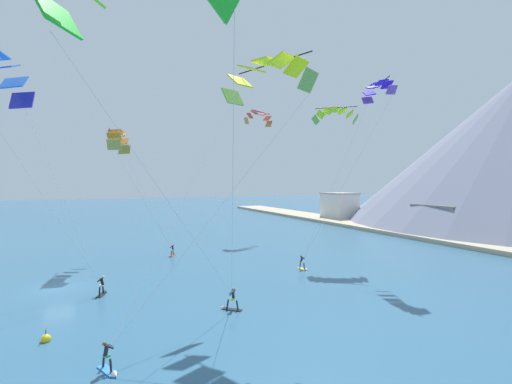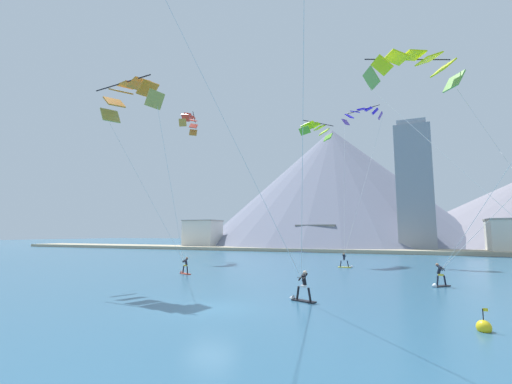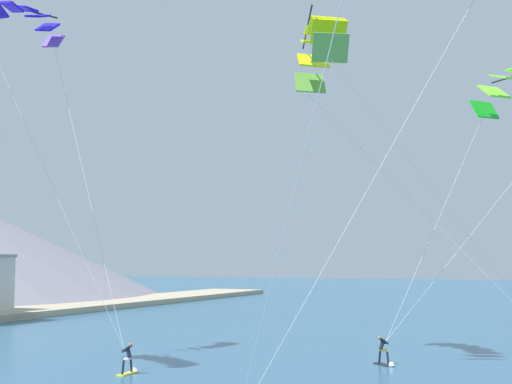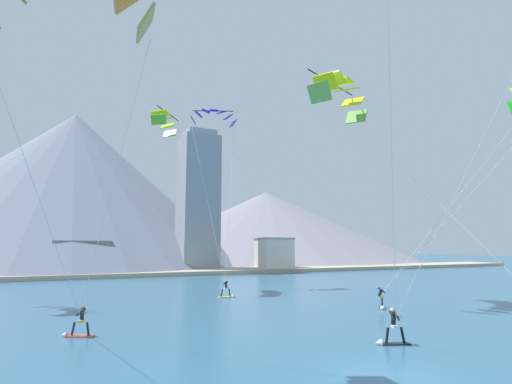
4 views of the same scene
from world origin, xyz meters
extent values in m
plane|color=#2D5B7A|center=(0.00, 0.00, 0.00)|extent=(400.00, 400.00, 0.00)
cube|color=black|center=(11.84, 12.77, 0.04)|extent=(1.30, 1.36, 0.07)
cylinder|color=black|center=(12.11, 13.06, 0.43)|extent=(0.25, 0.26, 0.73)
cylinder|color=black|center=(11.57, 12.47, 0.43)|extent=(0.25, 0.26, 0.73)
cube|color=yellow|center=(11.84, 12.77, 0.83)|extent=(0.38, 0.38, 0.12)
cylinder|color=black|center=(11.77, 12.83, 1.16)|extent=(0.46, 0.45, 0.62)
cylinder|color=black|center=(11.92, 12.85, 1.34)|extent=(0.44, 0.41, 0.40)
cylinder|color=black|center=(11.76, 12.68, 1.34)|extent=(0.44, 0.41, 0.40)
cylinder|color=black|center=(11.97, 12.64, 1.31)|extent=(0.37, 0.41, 0.03)
sphere|color=#9E7051|center=(11.65, 12.94, 1.54)|extent=(0.22, 0.22, 0.22)
cone|color=white|center=(11.25, 12.12, 0.10)|extent=(0.47, 0.46, 0.36)
cube|color=yellow|center=(3.33, 24.30, 0.04)|extent=(1.45, 0.49, 0.07)
cylinder|color=black|center=(2.94, 24.29, 0.42)|extent=(0.24, 0.12, 0.71)
cylinder|color=black|center=(3.73, 24.32, 0.42)|extent=(0.24, 0.12, 0.71)
cube|color=white|center=(3.33, 24.30, 0.81)|extent=(0.24, 0.30, 0.12)
cylinder|color=black|center=(3.34, 24.23, 1.13)|extent=(0.22, 0.36, 0.60)
cylinder|color=black|center=(3.22, 24.33, 1.30)|extent=(0.10, 0.51, 0.39)
cylinder|color=black|center=(3.45, 24.34, 1.30)|extent=(0.10, 0.51, 0.39)
cylinder|color=black|center=(3.33, 24.51, 1.27)|extent=(0.52, 0.05, 0.03)
sphere|color=#9E7051|center=(3.34, 24.13, 1.51)|extent=(0.22, 0.22, 0.22)
cone|color=white|center=(4.20, 24.33, 0.10)|extent=(0.31, 0.37, 0.36)
cube|color=black|center=(3.93, 3.58, 0.04)|extent=(1.50, 0.91, 0.07)
cylinder|color=black|center=(4.30, 3.44, 0.44)|extent=(0.28, 0.20, 0.75)
cylinder|color=black|center=(3.56, 3.72, 0.44)|extent=(0.28, 0.20, 0.75)
cube|color=white|center=(3.93, 3.58, 0.85)|extent=(0.33, 0.38, 0.12)
cylinder|color=black|center=(3.95, 3.64, 1.19)|extent=(0.34, 0.42, 0.64)
cylinder|color=black|center=(4.03, 3.51, 1.37)|extent=(0.27, 0.54, 0.41)
cylinder|color=black|center=(3.80, 3.59, 1.37)|extent=(0.27, 0.54, 0.41)
cylinder|color=black|center=(3.86, 3.38, 1.34)|extent=(0.50, 0.21, 0.03)
sphere|color=beige|center=(3.99, 3.74, 1.60)|extent=(0.23, 0.23, 0.23)
cone|color=white|center=(3.11, 3.88, 0.10)|extent=(0.41, 0.44, 0.36)
cube|color=#337FDB|center=(17.20, 3.89, 0.04)|extent=(1.49, 1.00, 0.07)
cylinder|color=#231E28|center=(16.84, 3.72, 0.41)|extent=(0.26, 0.20, 0.69)
cylinder|color=#231E28|center=(17.56, 4.05, 0.41)|extent=(0.26, 0.20, 0.69)
cube|color=#33B266|center=(17.20, 3.89, 0.79)|extent=(0.32, 0.36, 0.12)
cylinder|color=#231E28|center=(17.22, 3.85, 1.11)|extent=(0.32, 0.37, 0.58)
cylinder|color=#231E28|center=(17.07, 3.89, 1.28)|extent=(0.28, 0.49, 0.38)
cylinder|color=#231E28|center=(17.28, 3.98, 1.28)|extent=(0.28, 0.49, 0.38)
cylinder|color=black|center=(17.10, 4.10, 1.25)|extent=(0.49, 0.25, 0.03)
sphere|color=brown|center=(17.25, 3.78, 1.49)|extent=(0.21, 0.21, 0.21)
cone|color=white|center=(17.99, 4.25, 0.10)|extent=(0.42, 0.45, 0.36)
cube|color=#E54C33|center=(-9.80, 12.20, 0.04)|extent=(1.48, 1.07, 0.07)
cylinder|color=#231E28|center=(-9.45, 12.01, 0.41)|extent=(0.26, 0.21, 0.69)
cylinder|color=#231E28|center=(-10.15, 12.38, 0.41)|extent=(0.26, 0.21, 0.69)
cube|color=yellow|center=(-9.80, 12.20, 0.79)|extent=(0.33, 0.36, 0.12)
cylinder|color=#231E28|center=(-9.77, 12.25, 1.11)|extent=(0.34, 0.39, 0.58)
cylinder|color=#231E28|center=(-9.72, 12.11, 1.27)|extent=(0.30, 0.47, 0.38)
cylinder|color=#231E28|center=(-9.92, 12.21, 1.27)|extent=(0.30, 0.47, 0.38)
cylinder|color=black|center=(-9.90, 12.00, 1.25)|extent=(0.47, 0.27, 0.03)
sphere|color=#9E7051|center=(-9.73, 12.33, 1.48)|extent=(0.21, 0.21, 0.21)
cone|color=white|center=(-10.56, 12.61, 0.10)|extent=(0.43, 0.46, 0.36)
cube|color=green|center=(19.75, 2.12, 16.73)|extent=(2.20, 1.90, 1.41)
cylinder|color=silver|center=(18.19, 10.44, 8.69)|extent=(12.49, 4.46, 14.77)
cylinder|color=silver|center=(15.77, 7.25, 8.69)|extent=(7.64, 10.83, 14.77)
cube|color=purple|center=(2.78, 34.14, 20.10)|extent=(1.10, 1.34, 1.08)
cube|color=#2411E3|center=(3.38, 33.85, 20.83)|extent=(1.27, 1.40, 0.96)
cube|color=#2411E3|center=(4.20, 33.58, 21.31)|extent=(1.32, 1.44, 0.72)
cube|color=#2411E3|center=(5.15, 33.35, 21.47)|extent=(1.26, 1.46, 0.40)
cube|color=#2411E3|center=(6.11, 33.19, 21.31)|extent=(1.14, 1.46, 0.72)
cube|color=#2411E3|center=(6.97, 33.13, 20.83)|extent=(0.93, 1.44, 0.96)
cube|color=purple|center=(7.63, 33.16, 20.10)|extent=(0.63, 1.39, 1.08)
cylinder|color=black|center=(5.26, 33.91, 21.60)|extent=(4.72, 2.17, 0.10)
cylinder|color=silver|center=(2.96, 29.39, 10.47)|extent=(0.77, 9.79, 18.41)
cylinder|color=silver|center=(5.60, 28.86, 10.47)|extent=(4.57, 8.74, 18.41)
cube|color=blue|center=(0.54, -3.85, 19.64)|extent=(2.19, 2.35, 1.09)
cube|color=blue|center=(-0.78, -3.39, 18.75)|extent=(1.99, 2.25, 1.54)
cube|color=#2A2AAB|center=(-1.65, -2.94, 17.41)|extent=(1.56, 2.12, 1.77)
cylinder|color=silver|center=(5.12, -0.63, 8.99)|extent=(2.55, 8.07, 15.30)
cylinder|color=silver|center=(0.99, 0.32, 8.99)|extent=(5.77, 6.17, 15.30)
cube|color=#6AA942|center=(7.53, 14.41, 17.40)|extent=(1.57, 2.20, 1.53)
cube|color=#E2EF0F|center=(8.44, 14.78, 18.58)|extent=(1.97, 2.37, 1.24)
cube|color=#E2EF0F|center=(9.66, 15.33, 19.36)|extent=(2.23, 2.46, 0.80)
cube|color=#E2EF0F|center=(11.02, 16.00, 19.63)|extent=(2.32, 2.48, 0.27)
cube|color=#E2EF0F|center=(12.37, 16.71, 19.36)|extent=(2.31, 2.43, 0.80)
cube|color=#E2EF0F|center=(13.53, 17.37, 18.58)|extent=(2.13, 2.30, 1.24)
cube|color=#6AA942|center=(14.36, 17.89, 17.40)|extent=(1.79, 2.10, 1.53)
cylinder|color=black|center=(10.62, 16.79, 19.70)|extent=(7.32, 3.14, 0.10)
cylinder|color=silver|center=(12.16, 9.20, 8.97)|extent=(9.91, 10.25, 15.46)
cylinder|color=silver|center=(15.86, 11.09, 8.97)|extent=(2.51, 14.01, 15.46)
cube|color=#A49D41|center=(-8.28, 5.09, 14.39)|extent=(0.89, 1.72, 1.35)
cube|color=orange|center=(-9.08, 5.15, 15.42)|extent=(1.29, 1.79, 1.15)
cube|color=orange|center=(-10.17, 5.32, 16.09)|extent=(1.57, 1.84, 0.79)
cube|color=orange|center=(-11.42, 5.60, 16.33)|extent=(1.69, 1.85, 0.33)
cube|color=orange|center=(-12.65, 5.93, 16.09)|extent=(1.71, 1.83, 0.79)
cube|color=orange|center=(-13.71, 6.29, 15.42)|extent=(1.55, 1.76, 1.15)
cube|color=#A49D41|center=(-14.44, 6.60, 14.39)|extent=(1.24, 1.66, 1.35)
cylinder|color=black|center=(-11.59, 4.92, 16.24)|extent=(6.44, 0.81, 0.10)
cylinder|color=silver|center=(-8.97, 8.56, 7.52)|extent=(1.90, 6.92, 12.56)
cylinder|color=silver|center=(-12.27, 9.37, 7.52)|extent=(4.78, 5.30, 12.56)
cube|color=#64B52A|center=(0.07, 34.53, 18.20)|extent=(1.57, 1.54, 1.14)
cube|color=#B0DB0F|center=(-0.39, 33.98, 18.94)|extent=(1.71, 1.69, 1.01)
cube|color=#B0DB0F|center=(-0.90, 33.22, 19.42)|extent=(1.81, 1.72, 0.77)
cube|color=#B0DB0F|center=(-1.40, 32.33, 19.59)|extent=(1.87, 1.67, 0.45)
cube|color=#B0DB0F|center=(-1.84, 31.41, 19.42)|extent=(1.88, 1.55, 0.77)
cube|color=#B0DB0F|center=(-2.16, 30.55, 18.94)|extent=(1.85, 1.35, 1.01)
cube|color=#64B52A|center=(-2.34, 29.85, 18.20)|extent=(1.77, 1.08, 1.14)
cylinder|color=black|center=(-0.79, 32.01, 19.74)|extent=(3.55, 4.28, 0.10)
cube|color=#C48B33|center=(-22.77, 33.01, 21.12)|extent=(1.29, 1.08, 1.28)
cube|color=red|center=(-22.39, 32.48, 22.09)|extent=(1.41, 1.41, 1.16)
cube|color=red|center=(-22.00, 31.60, 22.75)|extent=(1.50, 1.55, 0.86)
cube|color=red|center=(-21.65, 30.50, 22.98)|extent=(1.54, 1.50, 0.41)
cube|color=red|center=(-21.40, 29.38, 22.75)|extent=(1.53, 1.34, 0.86)
cube|color=red|center=(-21.30, 28.42, 22.09)|extent=(1.47, 1.01, 1.16)
cube|color=#C48B33|center=(-21.36, 27.77, 21.12)|extent=(1.38, 0.57, 1.28)
cylinder|color=black|center=(-21.11, 30.65, 22.85)|extent=(2.66, 4.83, 0.10)
sphere|color=yellow|center=(12.02, 0.50, 0.15)|extent=(0.56, 0.56, 0.56)
cylinder|color=black|center=(12.02, 0.50, 0.65)|extent=(0.04, 0.04, 0.44)
cube|color=yellow|center=(12.11, 0.50, 0.83)|extent=(0.18, 0.01, 0.12)
cube|color=tan|center=(0.00, 57.44, 0.35)|extent=(180.00, 10.00, 0.70)
cube|color=#B7AD9E|center=(-7.58, 62.00, 2.72)|extent=(8.57, 6.83, 5.43)
cube|color=gray|center=(-7.58, 62.00, 5.58)|extent=(8.91, 7.11, 0.30)
cube|color=silver|center=(-37.65, 61.45, 3.46)|extent=(8.48, 6.58, 6.92)
cube|color=#9D9992|center=(-37.65, 61.45, 7.07)|extent=(8.82, 6.84, 0.30)
camera|label=1|loc=(36.25, 3.76, 9.71)|focal=24.00mm
camera|label=2|loc=(8.99, -15.94, 3.86)|focal=24.00mm
camera|label=3|loc=(-28.74, 3.38, 5.90)|focal=50.00mm
camera|label=4|loc=(-11.10, -11.61, 4.72)|focal=28.00mm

